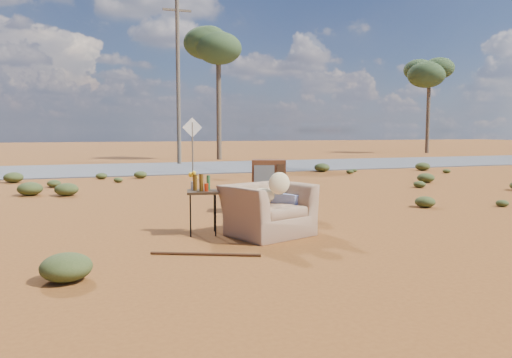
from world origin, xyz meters
name	(u,v)px	position (x,y,z in m)	size (l,w,h in m)	color
ground	(261,238)	(0.00, 0.00, 0.00)	(140.00, 140.00, 0.00)	brown
highway	(145,169)	(0.00, 15.00, 0.02)	(140.00, 7.00, 0.04)	#565659
armchair	(272,203)	(0.29, 0.26, 0.52)	(1.63, 1.38, 1.10)	#956F51
tv_unit	(269,173)	(1.00, 2.28, 0.81)	(0.82, 0.74, 1.09)	black
side_table	(200,189)	(-0.80, 0.67, 0.74)	(0.59, 0.59, 1.00)	#332412
rusty_bar	(205,254)	(-1.07, -0.76, 0.02)	(0.04, 0.04, 1.51)	#4B2714
road_sign	(192,135)	(1.50, 12.00, 1.50)	(0.78, 0.06, 2.19)	brown
eucalyptus_center	(218,47)	(5.00, 21.00, 6.43)	(3.20, 3.20, 7.60)	brown
eucalyptus_right	(429,73)	(22.00, 24.00, 5.94)	(3.20, 3.20, 7.10)	brown
utility_pole_center	(178,80)	(2.00, 17.50, 4.15)	(1.40, 0.20, 8.00)	brown
scrub_patch	(163,197)	(-0.82, 4.41, 0.14)	(17.49, 8.07, 0.33)	#424A20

